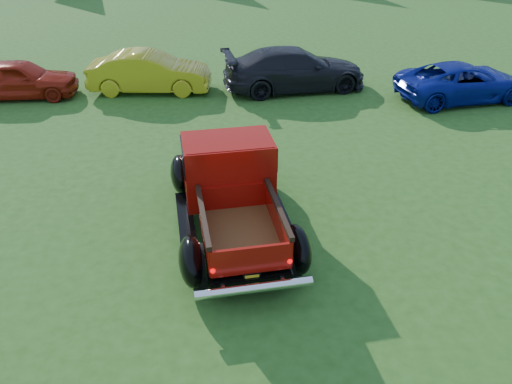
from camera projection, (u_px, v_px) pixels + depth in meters
ground at (256, 237)px, 10.01m from camera, size 120.00×120.00×0.00m
pickup_truck at (229, 182)px, 10.15m from camera, size 2.92×5.15×1.83m
show_car_red at (19, 79)px, 16.57m from camera, size 3.76×1.64×1.26m
show_car_yellow at (150, 72)px, 17.02m from camera, size 4.16×1.61×1.35m
show_car_grey at (295, 69)px, 17.20m from camera, size 5.19×2.83×1.43m
show_car_blue at (463, 82)px, 16.37m from camera, size 4.66×2.81×1.21m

